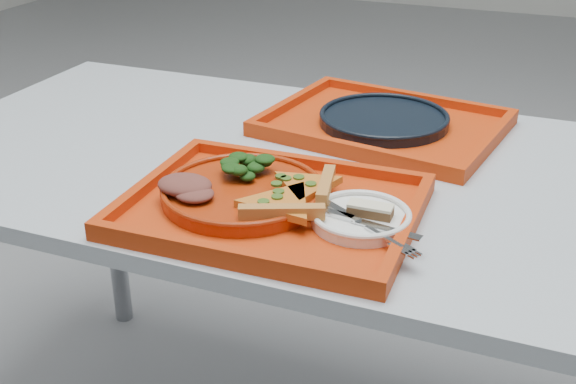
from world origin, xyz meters
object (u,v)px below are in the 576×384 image
object	(u,v)px
dinner_plate	(243,194)
tray_main	(272,210)
tray_far	(383,127)
dessert_bar	(370,210)
navy_plate	(384,120)

from	to	relation	value
dinner_plate	tray_main	bearing A→B (deg)	-10.30
tray_far	dessert_bar	bearing A→B (deg)	-69.09
dessert_bar	tray_far	bearing A→B (deg)	100.84
tray_main	tray_far	size ratio (longest dim) A/B	1.00
navy_plate	dessert_bar	world-z (taller)	dessert_bar
tray_far	dinner_plate	xyz separation A→B (m)	(-0.12, -0.41, 0.02)
dinner_plate	navy_plate	world-z (taller)	dinner_plate
dinner_plate	dessert_bar	size ratio (longest dim) A/B	3.85
tray_far	dinner_plate	size ratio (longest dim) A/B	1.73
dinner_plate	dessert_bar	world-z (taller)	dessert_bar
tray_main	navy_plate	bearing A→B (deg)	79.52
tray_main	dessert_bar	size ratio (longest dim) A/B	6.66
tray_far	navy_plate	world-z (taller)	navy_plate
tray_main	tray_far	world-z (taller)	same
tray_main	dinner_plate	size ratio (longest dim) A/B	1.73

